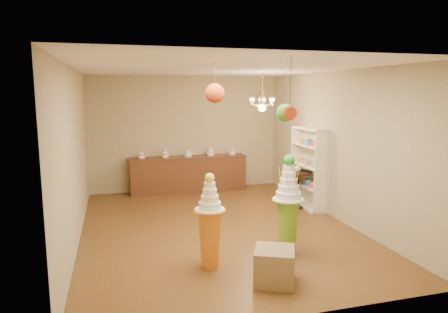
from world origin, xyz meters
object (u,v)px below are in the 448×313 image
object	(u,v)px
pedestal_orange	(210,230)
round_table	(297,184)
sideboard	(188,173)
pedestal_green	(288,214)

from	to	relation	value
pedestal_orange	round_table	distance (m)	3.68
pedestal_orange	sideboard	bearing A→B (deg)	83.39
pedestal_green	pedestal_orange	world-z (taller)	pedestal_green
pedestal_green	pedestal_orange	xyz separation A→B (m)	(-1.29, -0.11, -0.10)
pedestal_green	round_table	distance (m)	2.80
sideboard	round_table	xyz separation A→B (m)	(2.10, -2.09, 0.05)
pedestal_green	sideboard	size ratio (longest dim) A/B	0.53
pedestal_orange	round_table	bearing A→B (deg)	44.12
pedestal_orange	sideboard	size ratio (longest dim) A/B	0.47
pedestal_orange	pedestal_green	bearing A→B (deg)	4.81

